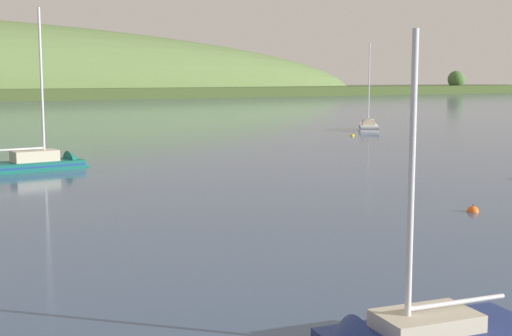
{
  "coord_description": "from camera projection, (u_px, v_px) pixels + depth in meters",
  "views": [
    {
      "loc": [
        -24.87,
        3.58,
        6.72
      ],
      "look_at": [
        -3.88,
        40.06,
        1.33
      ],
      "focal_mm": 48.87,
      "sensor_mm": 36.0,
      "label": 1
    }
  ],
  "objects": [
    {
      "name": "sailboat_far_left",
      "position": [
        368.0,
        128.0,
        92.17
      ],
      "size": [
        6.33,
        7.5,
        12.33
      ],
      "rotation": [
        0.0,
        0.0,
        0.94
      ],
      "color": "white",
      "rests_on": "ground"
    },
    {
      "name": "mooring_buoy_far_upstream",
      "position": [
        473.0,
        212.0,
        35.46
      ],
      "size": [
        0.61,
        0.61,
        0.69
      ],
      "color": "#EA5B19",
      "rests_on": "ground"
    },
    {
      "name": "mooring_buoy_midchannel",
      "position": [
        352.0,
        136.0,
        82.67
      ],
      "size": [
        0.5,
        0.5,
        0.58
      ],
      "color": "yellow",
      "rests_on": "ground"
    },
    {
      "name": "sailboat_outer_reach",
      "position": [
        46.0,
        167.0,
        52.13
      ],
      "size": [
        8.25,
        3.37,
        13.19
      ],
      "rotation": [
        0.0,
        0.0,
        0.09
      ],
      "color": "#0F564C",
      "rests_on": "ground"
    }
  ]
}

